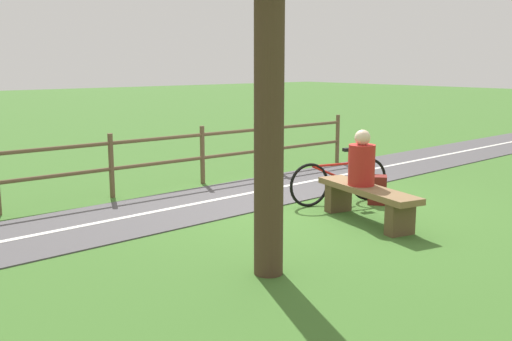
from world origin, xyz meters
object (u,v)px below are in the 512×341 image
object	(u,v)px
person_seated	(362,162)
bicycle	(340,181)
backpack	(377,190)
tree_near_bench	(263,100)
bench	(367,198)

from	to	relation	value
person_seated	bicycle	distance (m)	1.05
backpack	tree_near_bench	world-z (taller)	tree_near_bench
bench	person_seated	world-z (taller)	person_seated
bench	backpack	distance (m)	1.10
person_seated	backpack	xyz separation A→B (m)	(0.43, -0.90, -0.58)
person_seated	backpack	world-z (taller)	person_seated
bench	person_seated	bearing A→B (deg)	0.00
bench	backpack	size ratio (longest dim) A/B	4.19
person_seated	bicycle	size ratio (longest dim) A/B	0.45
bench	tree_near_bench	size ratio (longest dim) A/B	0.44
person_seated	bench	bearing A→B (deg)	-180.00
bicycle	backpack	size ratio (longest dim) A/B	3.85
bicycle	bench	bearing A→B (deg)	76.54
tree_near_bench	bench	bearing A→B (deg)	-75.87
tree_near_bench	bicycle	bearing A→B (deg)	-61.53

